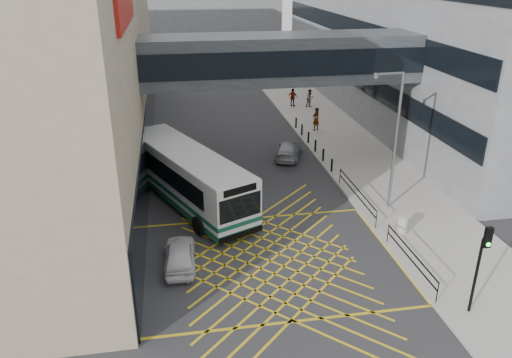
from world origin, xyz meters
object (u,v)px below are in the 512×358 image
car_silver (289,149)px  street_lamp (394,134)px  car_dark (199,170)px  bus (187,175)px  traffic_light (482,258)px  car_white (180,254)px  pedestrian_b (310,98)px  pedestrian_a (316,119)px  pedestrian_c (293,97)px  litter_bin (402,225)px

car_silver → street_lamp: bearing=132.5°
car_dark → car_silver: 7.59m
bus → traffic_light: (10.79, -12.60, 0.99)m
bus → traffic_light: size_ratio=2.95×
car_white → car_silver: (8.34, 13.15, 0.02)m
car_white → pedestrian_b: size_ratio=2.22×
street_lamp → pedestrian_b: bearing=82.5°
traffic_light → pedestrian_b: bearing=84.9°
pedestrian_b → pedestrian_a: bearing=-121.9°
traffic_light → pedestrian_a: size_ratio=2.04×
pedestrian_b → pedestrian_c: pedestrian_c is taller
bus → pedestrian_b: bus is taller
pedestrian_c → car_dark: bearing=97.0°
street_lamp → pedestrian_b: size_ratio=4.45×
pedestrian_b → street_lamp: bearing=-114.3°
car_white → pedestrian_b: pedestrian_b is taller
bus → litter_bin: size_ratio=11.78×
car_silver → pedestrian_a: (3.64, 5.56, 0.50)m
pedestrian_a → pedestrian_b: 7.41m
car_white → car_dark: size_ratio=0.77×
car_silver → street_lamp: street_lamp is taller
bus → pedestrian_c: bus is taller
street_lamp → car_dark: bearing=147.1°
car_silver → street_lamp: (3.60, -9.23, 3.98)m
car_dark → pedestrian_b: (11.94, 16.18, 0.25)m
bus → street_lamp: street_lamp is taller
pedestrian_b → pedestrian_c: 1.70m
litter_bin → pedestrian_a: size_ratio=0.51×
car_white → pedestrian_b: 29.27m
car_white → street_lamp: bearing=-159.4°
car_white → pedestrian_b: (13.48, 25.97, 0.42)m
traffic_light → street_lamp: (0.48, 9.64, 1.87)m
traffic_light → litter_bin: size_ratio=3.99×
car_white → traffic_light: bearing=155.9°
bus → traffic_light: 16.62m
car_silver → litter_bin: car_silver is taller
car_dark → street_lamp: size_ratio=0.65×
litter_bin → pedestrian_a: bearing=88.4°
bus → car_white: size_ratio=3.00×
traffic_light → pedestrian_c: size_ratio=2.25×
car_white → car_silver: bearing=-120.0°
car_silver → bus: bearing=60.4°
bus → litter_bin: bus is taller
bus → pedestrian_a: bus is taller
car_white → traffic_light: (11.46, -5.72, 2.12)m
bus → pedestrian_a: size_ratio=6.01×
car_white → pedestrian_a: 22.23m
car_dark → traffic_light: traffic_light is taller
car_dark → car_silver: size_ratio=1.24×
street_lamp → pedestrian_c: (-0.04, 22.68, -3.57)m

